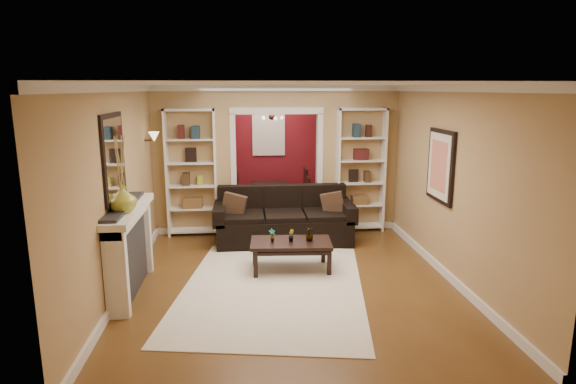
{
  "coord_description": "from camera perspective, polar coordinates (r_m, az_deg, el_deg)",
  "views": [
    {
      "loc": [
        -0.62,
        -7.63,
        2.64
      ],
      "look_at": [
        0.02,
        -0.8,
        1.17
      ],
      "focal_mm": 30.0,
      "sensor_mm": 36.0,
      "label": 1
    }
  ],
  "objects": [
    {
      "name": "dining_chair_se",
      "position": [
        11.03,
        0.87,
        0.67
      ],
      "size": [
        0.57,
        0.57,
        0.89
      ],
      "primitive_type": "cube",
      "rotation": [
        0.0,
        0.0,
        -1.2
      ],
      "color": "black",
      "rests_on": "floor"
    },
    {
      "name": "dining_window",
      "position": [
        11.62,
        -2.31,
        6.76
      ],
      "size": [
        0.78,
        0.03,
        0.98
      ],
      "primitive_type": "cube",
      "color": "#8CA5CC",
      "rests_on": "wall_back"
    },
    {
      "name": "fireplace",
      "position": [
        6.63,
        -18.03,
        -6.59
      ],
      "size": [
        0.32,
        1.7,
        1.16
      ],
      "primitive_type": "cube",
      "color": "white",
      "rests_on": "floor"
    },
    {
      "name": "red_back_panel",
      "position": [
        11.69,
        -2.31,
        5.65
      ],
      "size": [
        4.44,
        0.04,
        2.64
      ],
      "primitive_type": "cube",
      "color": "maroon",
      "rests_on": "floor"
    },
    {
      "name": "dining_chair_ne",
      "position": [
        10.46,
        1.22,
        -0.25
      ],
      "size": [
        0.51,
        0.51,
        0.79
      ],
      "primitive_type": "cube",
      "rotation": [
        0.0,
        0.0,
        -1.96
      ],
      "color": "black",
      "rests_on": "floor"
    },
    {
      "name": "sofa",
      "position": [
        8.39,
        -0.49,
        -2.83
      ],
      "size": [
        2.42,
        1.04,
        0.94
      ],
      "primitive_type": "cube",
      "color": "black",
      "rests_on": "floor"
    },
    {
      "name": "wall_right",
      "position": [
        8.25,
        15.07,
        2.72
      ],
      "size": [
        0.0,
        8.0,
        8.0
      ],
      "primitive_type": "plane",
      "rotation": [
        1.57,
        0.0,
        -1.57
      ],
      "color": "tan",
      "rests_on": "ground"
    },
    {
      "name": "mirror",
      "position": [
        6.39,
        -19.97,
        3.85
      ],
      "size": [
        0.03,
        0.95,
        1.1
      ],
      "primitive_type": "cube",
      "color": "silver",
      "rests_on": "wall_left"
    },
    {
      "name": "bookshelf_right",
      "position": [
        9.05,
        8.58,
        2.53
      ],
      "size": [
        0.9,
        0.3,
        2.3
      ],
      "primitive_type": "cube",
      "color": "white",
      "rests_on": "floor"
    },
    {
      "name": "coffee_table",
      "position": [
        7.17,
        0.34,
        -7.56
      ],
      "size": [
        1.22,
        0.71,
        0.45
      ],
      "primitive_type": "cube",
      "rotation": [
        0.0,
        0.0,
        -0.06
      ],
      "color": "black",
      "rests_on": "floor"
    },
    {
      "name": "framed_art",
      "position": [
        7.29,
        17.56,
        2.97
      ],
      "size": [
        0.04,
        0.85,
        1.05
      ],
      "primitive_type": "cube",
      "color": "black",
      "rests_on": "wall_right"
    },
    {
      "name": "plant_center",
      "position": [
        7.07,
        0.35,
        -5.18
      ],
      "size": [
        0.09,
        0.11,
        0.18
      ],
      "primitive_type": "imported",
      "rotation": [
        0.0,
        0.0,
        1.67
      ],
      "color": "#336626",
      "rests_on": "coffee_table"
    },
    {
      "name": "pillow_left",
      "position": [
        8.3,
        -6.39,
        -1.75
      ],
      "size": [
        0.41,
        0.21,
        0.39
      ],
      "primitive_type": "cube",
      "rotation": [
        0.0,
        0.0,
        -0.27
      ],
      "color": "#4F3622",
      "rests_on": "sofa"
    },
    {
      "name": "plant_left",
      "position": [
        7.05,
        -1.89,
        -5.17
      ],
      "size": [
        0.12,
        0.1,
        0.2
      ],
      "primitive_type": "imported",
      "rotation": [
        0.0,
        0.0,
        0.32
      ],
      "color": "#336626",
      "rests_on": "coffee_table"
    },
    {
      "name": "chandelier",
      "position": [
        10.36,
        -1.96,
        8.71
      ],
      "size": [
        0.5,
        0.5,
        0.3
      ],
      "primitive_type": "cube",
      "color": "#3F231D",
      "rests_on": "ceiling"
    },
    {
      "name": "area_rug",
      "position": [
        6.63,
        -1.82,
        -11.27
      ],
      "size": [
        2.91,
        3.7,
        0.01
      ],
      "primitive_type": "cube",
      "rotation": [
        0.0,
        0.0,
        -0.16
      ],
      "color": "white",
      "rests_on": "floor"
    },
    {
      "name": "wall_front",
      "position": [
        3.9,
        4.1,
        -7.24
      ],
      "size": [
        8.0,
        0.0,
        8.0
      ],
      "primitive_type": "plane",
      "rotation": [
        -1.57,
        0.0,
        0.0
      ],
      "color": "tan",
      "rests_on": "ground"
    },
    {
      "name": "wall_sconce",
      "position": [
        8.36,
        -15.99,
        6.11
      ],
      "size": [
        0.18,
        0.18,
        0.22
      ],
      "primitive_type": "cube",
      "color": "#FFE0A5",
      "rests_on": "wall_left"
    },
    {
      "name": "vase",
      "position": [
        6.18,
        -19.01,
        -0.76
      ],
      "size": [
        0.33,
        0.33,
        0.35
      ],
      "primitive_type": "imported",
      "rotation": [
        0.0,
        0.0,
        0.0
      ],
      "color": "#A1A535",
      "rests_on": "fireplace"
    },
    {
      "name": "dining_chair_sw",
      "position": [
        10.98,
        -4.85,
        0.37
      ],
      "size": [
        0.48,
        0.48,
        0.81
      ],
      "primitive_type": "cube",
      "rotation": [
        0.0,
        0.0,
        1.78
      ],
      "color": "black",
      "rests_on": "floor"
    },
    {
      "name": "dining_chair_nw",
      "position": [
        10.39,
        -4.81,
        -0.25
      ],
      "size": [
        0.54,
        0.54,
        0.84
      ],
      "primitive_type": "cube",
      "rotation": [
        0.0,
        0.0,
        1.2
      ],
      "color": "black",
      "rests_on": "floor"
    },
    {
      "name": "partition_wall",
      "position": [
        8.94,
        -1.35,
        3.84
      ],
      "size": [
        4.5,
        0.15,
        2.7
      ],
      "primitive_type": "cube",
      "color": "tan",
      "rests_on": "floor"
    },
    {
      "name": "wall_back",
      "position": [
        11.71,
        -2.32,
        5.81
      ],
      "size": [
        8.0,
        0.0,
        8.0
      ],
      "primitive_type": "plane",
      "rotation": [
        1.57,
        0.0,
        0.0
      ],
      "color": "tan",
      "rests_on": "ground"
    },
    {
      "name": "pillow_right",
      "position": [
        8.44,
        5.32,
        -1.54
      ],
      "size": [
        0.39,
        0.2,
        0.38
      ],
      "primitive_type": "cube",
      "rotation": [
        0.0,
        0.0,
        -0.27
      ],
      "color": "#4F3622",
      "rests_on": "sofa"
    },
    {
      "name": "dining_table",
      "position": [
        10.73,
        -1.88,
        -0.66
      ],
      "size": [
        1.49,
        0.83,
        0.52
      ],
      "primitive_type": "imported",
      "rotation": [
        0.0,
        0.0,
        1.57
      ],
      "color": "black",
      "rests_on": "floor"
    },
    {
      "name": "wall_left",
      "position": [
        7.91,
        -17.21,
        2.2
      ],
      "size": [
        0.0,
        8.0,
        8.0
      ],
      "primitive_type": "plane",
      "rotation": [
        1.57,
        0.0,
        1.57
      ],
      "color": "tan",
      "rests_on": "ground"
    },
    {
      "name": "ceiling",
      "position": [
        7.65,
        -0.75,
        12.59
      ],
      "size": [
        8.0,
        8.0,
        0.0
      ],
      "primitive_type": "plane",
      "rotation": [
        3.14,
        0.0,
        0.0
      ],
      "color": "white",
      "rests_on": "ground"
    },
    {
      "name": "bookshelf_left",
      "position": [
        8.83,
        -11.35,
        2.19
      ],
      "size": [
        0.9,
        0.3,
        2.3
      ],
      "primitive_type": "cube",
      "color": "white",
      "rests_on": "floor"
    },
    {
      "name": "plant_right",
      "position": [
        7.1,
        2.56,
        -4.99
      ],
      "size": [
        0.16,
        0.16,
        0.21
      ],
      "primitive_type": "imported",
      "rotation": [
        0.0,
        0.0,
        4.0
      ],
      "color": "#336626",
      "rests_on": "coffee_table"
    },
    {
      "name": "floor",
      "position": [
        8.1,
        -0.7,
        -6.9
      ],
      "size": [
        8.0,
        8.0,
        0.0
      ],
      "primitive_type": "plane",
      "color": "brown",
      "rests_on": "ground"
    }
  ]
}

